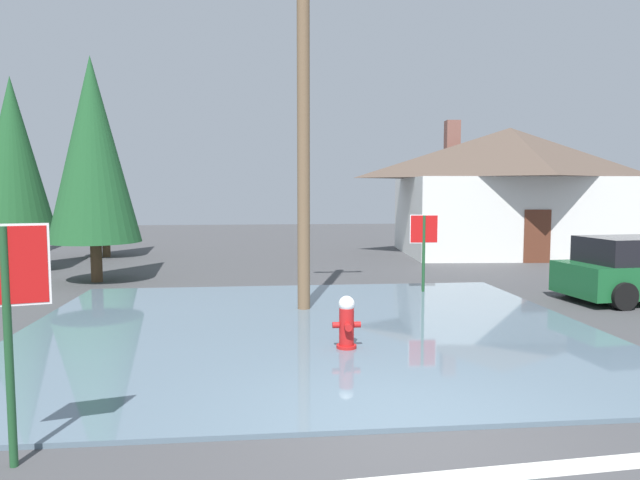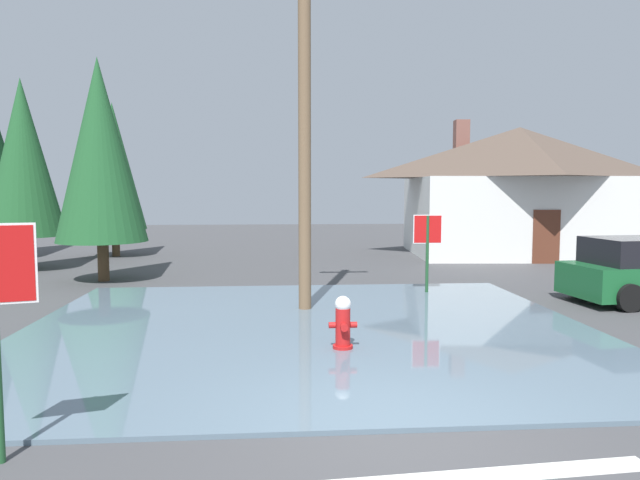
% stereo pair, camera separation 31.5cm
% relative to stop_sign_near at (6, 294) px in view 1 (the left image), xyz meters
% --- Properties ---
extents(ground_plane, '(80.00, 80.00, 0.10)m').
position_rel_stop_sign_near_xyz_m(ground_plane, '(4.14, 0.51, -1.77)').
color(ground_plane, '#424244').
extents(flood_puddle, '(10.98, 9.81, 0.06)m').
position_rel_stop_sign_near_xyz_m(flood_puddle, '(3.36, 5.27, -1.69)').
color(flood_puddle, slate).
rests_on(flood_puddle, ground).
extents(lane_stop_bar, '(3.34, 0.55, 0.01)m').
position_rel_stop_sign_near_xyz_m(lane_stop_bar, '(4.75, -0.64, -1.72)').
color(lane_stop_bar, silver).
rests_on(lane_stop_bar, ground).
extents(stop_sign_near, '(0.77, 0.23, 2.39)m').
position_rel_stop_sign_near_xyz_m(stop_sign_near, '(0.00, 0.00, 0.00)').
color(stop_sign_near, '#1E4C28').
rests_on(stop_sign_near, ground).
extents(fire_hydrant, '(0.48, 0.41, 0.95)m').
position_rel_stop_sign_near_xyz_m(fire_hydrant, '(3.86, 3.67, -1.25)').
color(fire_hydrant, red).
rests_on(fire_hydrant, ground).
extents(utility_pole, '(1.60, 0.28, 9.36)m').
position_rel_stop_sign_near_xyz_m(utility_pole, '(3.39, 6.99, 3.14)').
color(utility_pole, brown).
rests_on(utility_pole, ground).
extents(stop_sign_far, '(0.75, 0.08, 2.09)m').
position_rel_stop_sign_near_xyz_m(stop_sign_far, '(6.67, 8.84, -0.24)').
color(stop_sign_far, '#1E4C28').
rests_on(stop_sign_far, ground).
extents(house, '(9.83, 7.32, 5.77)m').
position_rel_stop_sign_near_xyz_m(house, '(12.96, 17.87, 1.06)').
color(house, silver).
rests_on(house, ground).
extents(pine_tree_tall_left, '(2.59, 2.59, 6.48)m').
position_rel_stop_sign_near_xyz_m(pine_tree_tall_left, '(-5.75, 14.53, 2.09)').
color(pine_tree_tall_left, '#4C3823').
rests_on(pine_tree_tall_left, ground).
extents(pine_tree_mid_left, '(2.51, 2.51, 6.27)m').
position_rel_stop_sign_near_xyz_m(pine_tree_mid_left, '(-3.85, 18.45, 1.97)').
color(pine_tree_mid_left, '#4C3823').
rests_on(pine_tree_mid_left, ground).
extents(pine_tree_short_left, '(2.64, 2.64, 6.60)m').
position_rel_stop_sign_near_xyz_m(pine_tree_short_left, '(-2.42, 11.81, 2.16)').
color(pine_tree_short_left, '#4C3823').
rests_on(pine_tree_short_left, ground).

